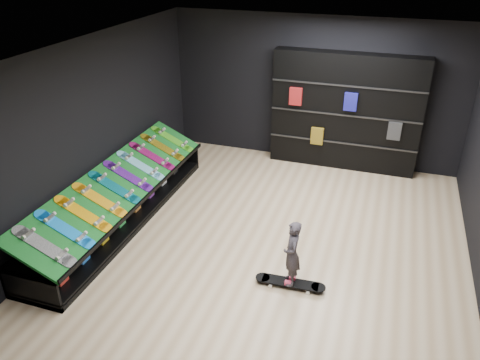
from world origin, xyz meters
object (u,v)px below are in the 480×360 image
(display_rack, at_px, (122,206))
(child, at_px, (291,265))
(floor_skateboard, at_px, (290,284))
(back_shelving, at_px, (345,112))

(display_rack, xyz_separation_m, child, (3.12, -0.80, 0.13))
(floor_skateboard, bearing_deg, display_rack, 162.52)
(back_shelving, relative_size, floor_skateboard, 3.01)
(display_rack, bearing_deg, floor_skateboard, -14.44)
(display_rack, distance_m, back_shelving, 4.73)
(back_shelving, relative_size, child, 5.12)
(floor_skateboard, distance_m, child, 0.33)
(back_shelving, bearing_deg, child, -91.66)
(floor_skateboard, xyz_separation_m, child, (0.00, 0.00, 0.33))
(floor_skateboard, bearing_deg, child, 0.00)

